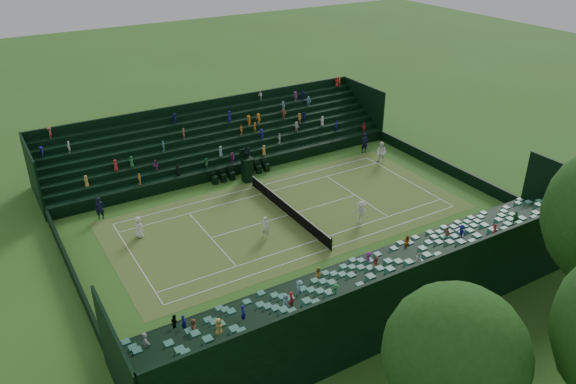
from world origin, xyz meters
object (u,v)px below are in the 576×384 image
(tennis_net, at_px, (288,209))
(player_near_west, at_px, (139,227))
(player_near_east, at_px, (265,227))
(player_far_west, at_px, (381,153))
(player_far_east, at_px, (361,212))
(umpire_chair, at_px, (247,167))

(tennis_net, distance_m, player_near_west, 11.04)
(player_near_east, xyz_separation_m, player_far_west, (-5.86, 15.29, 0.17))
(player_near_west, bearing_deg, player_far_east, -138.62)
(tennis_net, xyz_separation_m, player_far_east, (3.71, 4.06, 0.36))
(player_near_east, bearing_deg, tennis_net, -90.41)
(umpire_chair, distance_m, player_far_west, 12.57)
(tennis_net, bearing_deg, player_near_east, -57.84)
(player_near_east, bearing_deg, player_near_west, 26.38)
(umpire_chair, relative_size, player_far_east, 1.79)
(player_near_west, bearing_deg, umpire_chair, -93.97)
(umpire_chair, xyz_separation_m, player_near_east, (8.76, -3.06, -0.52))
(umpire_chair, xyz_separation_m, player_near_west, (4.13, -10.75, -0.55))
(player_near_east, xyz_separation_m, player_far_east, (1.82, 7.06, 0.05))
(player_near_west, xyz_separation_m, player_far_west, (-1.23, 22.98, 0.20))
(player_near_west, height_order, player_far_east, player_far_east)
(player_near_east, height_order, player_far_east, player_far_east)
(player_near_west, bearing_deg, tennis_net, -129.39)
(player_far_west, bearing_deg, umpire_chair, -118.53)
(tennis_net, height_order, umpire_chair, umpire_chair)
(player_far_west, bearing_deg, player_far_east, -62.18)
(umpire_chair, bearing_deg, player_near_west, -68.99)
(player_near_east, relative_size, player_far_east, 0.95)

